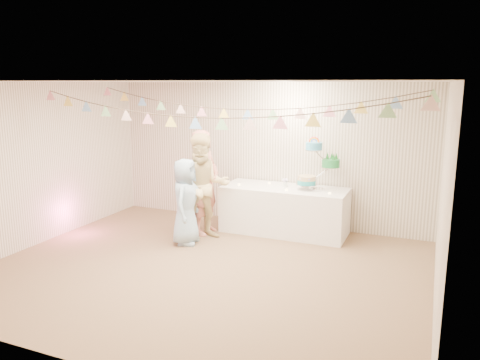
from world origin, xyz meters
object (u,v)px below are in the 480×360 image
at_px(cake_stand, 318,169).
at_px(person_adult_b, 204,187).
at_px(table, 284,210).
at_px(person_adult_a, 205,183).
at_px(person_child, 185,202).

relative_size(cake_stand, person_adult_b, 0.47).
xyz_separation_m(table, person_adult_a, (-1.26, -0.57, 0.50)).
bearing_deg(table, person_child, -138.04).
distance_m(person_adult_b, person_child, 0.43).
bearing_deg(cake_stand, person_adult_a, -161.18).
distance_m(table, person_child, 1.78).
relative_size(table, person_adult_b, 1.21).
xyz_separation_m(cake_stand, person_adult_b, (-1.70, -0.87, -0.28)).
bearing_deg(person_adult_a, table, -65.08).
xyz_separation_m(table, cake_stand, (0.55, 0.05, 0.76)).
bearing_deg(cake_stand, person_adult_b, -152.87).
relative_size(cake_stand, person_adult_a, 0.46).
xyz_separation_m(person_adult_a, person_child, (-0.05, -0.61, -0.20)).
relative_size(person_adult_a, person_adult_b, 1.02).
relative_size(table, person_child, 1.53).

